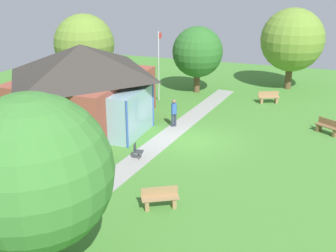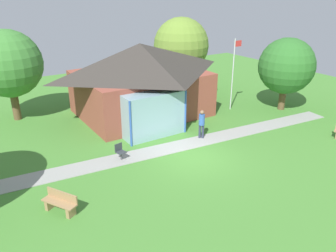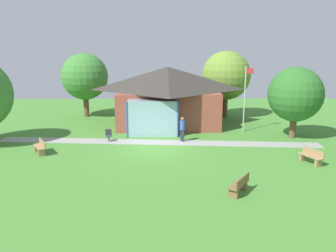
{
  "view_description": "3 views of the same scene",
  "coord_description": "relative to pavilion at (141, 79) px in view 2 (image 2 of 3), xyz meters",
  "views": [
    {
      "loc": [
        -20.67,
        -6.06,
        8.86
      ],
      "look_at": [
        -0.84,
        1.18,
        1.04
      ],
      "focal_mm": 44.44,
      "sensor_mm": 36.0,
      "label": 1
    },
    {
      "loc": [
        -9.53,
        -12.3,
        8.19
      ],
      "look_at": [
        -0.73,
        1.41,
        1.46
      ],
      "focal_mm": 35.94,
      "sensor_mm": 36.0,
      "label": 2
    },
    {
      "loc": [
        0.25,
        -21.64,
        6.53
      ],
      "look_at": [
        0.8,
        1.42,
        1.2
      ],
      "focal_mm": 37.38,
      "sensor_mm": 36.0,
      "label": 3
    }
  ],
  "objects": [
    {
      "name": "tree_behind_pavilion_right",
      "position": [
        5.45,
        3.15,
        1.31
      ],
      "size": [
        4.46,
        4.46,
        6.08
      ],
      "color": "brown",
      "rests_on": "ground_plane"
    },
    {
      "name": "ground_plane",
      "position": [
        -0.88,
        -7.28,
        -2.52
      ],
      "size": [
        44.0,
        44.0,
        0.0
      ],
      "primitive_type": "plane",
      "color": "#478433"
    },
    {
      "name": "bench_mid_left",
      "position": [
        -8.02,
        -8.06,
        -2.12
      ],
      "size": [
        1.14,
        1.52,
        0.84
      ],
      "rotation": [
        0.0,
        0.0,
        2.1
      ],
      "color": "#9E7A51",
      "rests_on": "ground_plane"
    },
    {
      "name": "tree_east_hedge",
      "position": [
        8.97,
        -4.59,
        0.62
      ],
      "size": [
        3.86,
        3.86,
        5.09
      ],
      "color": "brown",
      "rests_on": "ground_plane"
    },
    {
      "name": "patio_chair_west",
      "position": [
        -4.19,
        -5.37,
        -2.1
      ],
      "size": [
        0.52,
        0.52,
        0.86
      ],
      "rotation": [
        0.0,
        0.0,
        3.35
      ],
      "color": "#33383D",
      "rests_on": "ground_plane"
    },
    {
      "name": "tree_behind_pavilion_left",
      "position": [
        -7.53,
        3.6,
        1.21
      ],
      "size": [
        4.27,
        4.27,
        5.88
      ],
      "color": "brown",
      "rests_on": "ground_plane"
    },
    {
      "name": "footpath",
      "position": [
        -0.88,
        -5.69,
        -2.5
      ],
      "size": [
        22.16,
        3.36,
        0.03
      ],
      "primitive_type": "cube",
      "rotation": [
        0.0,
        0.0,
        -0.09
      ],
      "color": "#999993",
      "rests_on": "ground_plane"
    },
    {
      "name": "pavilion",
      "position": [
        0.0,
        0.0,
        0.0
      ],
      "size": [
        9.12,
        8.18,
        4.83
      ],
      "color": "brown",
      "rests_on": "ground_plane"
    },
    {
      "name": "visitor_on_path",
      "position": [
        0.92,
        -5.52,
        -1.5
      ],
      "size": [
        0.34,
        0.34,
        1.74
      ],
      "rotation": [
        0.0,
        0.0,
        5.48
      ],
      "color": "#2D3347",
      "rests_on": "ground_plane"
    },
    {
      "name": "flagpole",
      "position": [
        5.89,
        -2.62,
        0.27
      ],
      "size": [
        0.64,
        0.08,
        5.02
      ],
      "color": "silver",
      "rests_on": "ground_plane"
    }
  ]
}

